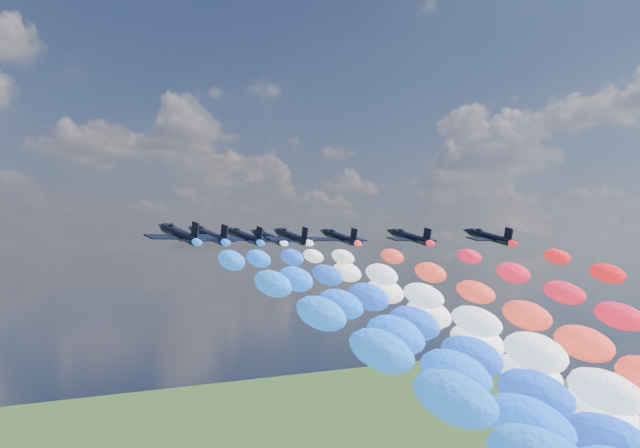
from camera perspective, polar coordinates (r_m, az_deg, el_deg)
jet_0 at (r=109.74m, az=-10.02°, el=-0.71°), size 10.04×13.56×5.48m
jet_1 at (r=122.04m, az=-7.95°, el=-0.80°), size 10.28×13.73×5.48m
jet_2 at (r=134.71m, az=-5.43°, el=-0.88°), size 10.33×13.77×5.48m
trail_2 at (r=85.50m, az=17.78°, el=-14.52°), size 7.21×129.72×46.73m
jet_3 at (r=136.47m, az=-2.05°, el=-0.90°), size 10.59×13.94×5.48m
jet_4 at (r=147.85m, az=-3.70°, el=-0.95°), size 9.77×13.37×5.48m
trail_4 at (r=98.97m, az=17.16°, el=-12.73°), size 7.21×129.72×46.73m
jet_5 at (r=144.90m, az=1.40°, el=-0.94°), size 10.23×13.69×5.48m
jet_6 at (r=144.46m, az=6.43°, el=-0.93°), size 9.79×13.38×5.48m
jet_7 at (r=143.92m, az=11.98°, el=-0.90°), size 9.98×13.52×5.48m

